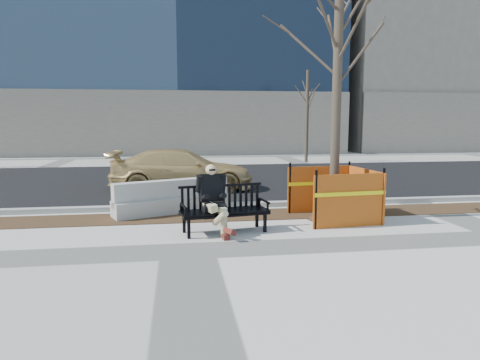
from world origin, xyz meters
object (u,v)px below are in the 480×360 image
at_px(tree_fence, 333,219).
at_px(jersey_barrier_left, 173,213).
at_px(seated_man, 213,233).
at_px(sedan, 182,190).
at_px(bench, 225,232).

height_order(tree_fence, jersey_barrier_left, tree_fence).
bearing_deg(seated_man, sedan, 85.72).
bearing_deg(tree_fence, seated_man, -164.22).
height_order(sedan, jersey_barrier_left, sedan).
distance_m(bench, seated_man, 0.24).
distance_m(seated_man, tree_fence, 2.91).
bearing_deg(jersey_barrier_left, tree_fence, -40.50).
xyz_separation_m(bench, sedan, (-0.76, 5.39, 0.00)).
relative_size(seated_man, jersey_barrier_left, 0.48).
bearing_deg(sedan, seated_man, -171.88).
bearing_deg(jersey_barrier_left, bench, -84.57).
bearing_deg(sedan, bench, -169.39).
relative_size(bench, jersey_barrier_left, 0.63).
height_order(bench, seated_man, seated_man).
distance_m(tree_fence, sedan, 5.66).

